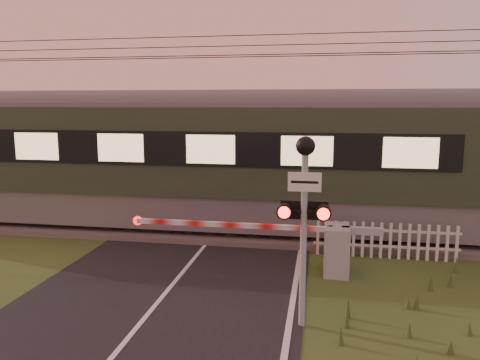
# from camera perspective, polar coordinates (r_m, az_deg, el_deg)

# --- Properties ---
(ground) EXTENTS (160.00, 160.00, 0.00)m
(ground) POSITION_cam_1_polar(r_m,az_deg,el_deg) (9.44, -11.79, -16.56)
(ground) COLOR #2D471B
(ground) RESTS_ON ground
(road) EXTENTS (6.00, 140.00, 0.03)m
(road) POSITION_cam_1_polar(r_m,az_deg,el_deg) (9.23, -12.24, -17.11)
(road) COLOR black
(road) RESTS_ON ground
(track_bed) EXTENTS (140.00, 3.40, 0.39)m
(track_bed) POSITION_cam_1_polar(r_m,az_deg,el_deg) (15.26, -2.73, -5.94)
(track_bed) COLOR #47423D
(track_bed) RESTS_ON ground
(overhead_wires) EXTENTS (120.00, 0.62, 0.62)m
(overhead_wires) POSITION_cam_1_polar(r_m,az_deg,el_deg) (14.81, -2.91, 15.69)
(overhead_wires) COLOR black
(overhead_wires) RESTS_ON ground
(boom_gate) EXTENTS (6.24, 0.91, 1.21)m
(boom_gate) POSITION_cam_1_polar(r_m,az_deg,el_deg) (11.62, 10.53, -8.01)
(boom_gate) COLOR gray
(boom_gate) RESTS_ON ground
(crossing_signal) EXTENTS (0.90, 0.36, 3.52)m
(crossing_signal) POSITION_cam_1_polar(r_m,az_deg,el_deg) (8.40, 7.85, -2.20)
(crossing_signal) COLOR gray
(crossing_signal) RESTS_ON ground
(picket_fence) EXTENTS (3.79, 0.08, 0.97)m
(picket_fence) POSITION_cam_1_polar(r_m,az_deg,el_deg) (13.08, 17.33, -7.06)
(picket_fence) COLOR silver
(picket_fence) RESTS_ON ground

